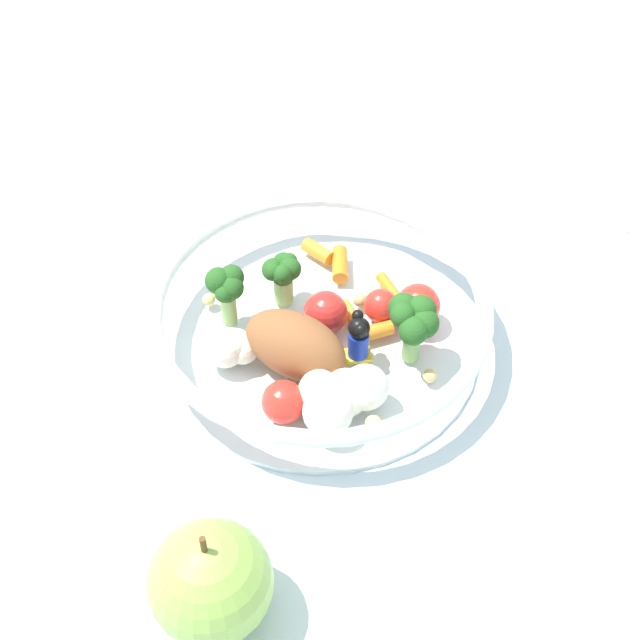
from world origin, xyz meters
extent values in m
plane|color=silver|center=(0.00, 0.00, 0.00)|extent=(2.40, 2.40, 0.00)
cylinder|color=white|center=(-0.02, 0.01, 0.00)|extent=(0.24, 0.24, 0.01)
torus|color=white|center=(-0.02, 0.01, 0.04)|extent=(0.25, 0.25, 0.01)
ellipsoid|color=brown|center=(-0.02, -0.02, 0.03)|extent=(0.08, 0.05, 0.05)
cylinder|color=#7FAD5B|center=(0.05, 0.02, 0.02)|extent=(0.01, 0.01, 0.03)
sphere|color=#23561E|center=(0.06, 0.02, 0.05)|extent=(0.02, 0.02, 0.02)
sphere|color=#23561E|center=(0.06, 0.03, 0.05)|extent=(0.02, 0.02, 0.02)
sphere|color=#23561E|center=(0.04, 0.03, 0.05)|extent=(0.02, 0.02, 0.02)
sphere|color=#23561E|center=(0.05, 0.02, 0.05)|extent=(0.02, 0.02, 0.02)
sphere|color=#23561E|center=(0.06, 0.01, 0.05)|extent=(0.02, 0.02, 0.02)
cylinder|color=#8EB766|center=(-0.06, 0.04, 0.02)|extent=(0.01, 0.01, 0.02)
sphere|color=#23561E|center=(-0.05, 0.04, 0.04)|extent=(0.02, 0.02, 0.02)
sphere|color=#23561E|center=(-0.05, 0.04, 0.04)|extent=(0.01, 0.01, 0.01)
sphere|color=#23561E|center=(-0.06, 0.04, 0.04)|extent=(0.02, 0.02, 0.02)
sphere|color=#23561E|center=(-0.06, 0.04, 0.04)|extent=(0.02, 0.02, 0.02)
sphere|color=#23561E|center=(-0.06, 0.03, 0.04)|extent=(0.01, 0.01, 0.01)
sphere|color=#23561E|center=(-0.05, 0.03, 0.04)|extent=(0.01, 0.01, 0.01)
cylinder|color=#8EB766|center=(-0.08, 0.00, 0.02)|extent=(0.01, 0.01, 0.03)
sphere|color=#23561E|center=(-0.08, 0.00, 0.04)|extent=(0.01, 0.01, 0.01)
sphere|color=#23561E|center=(-0.08, 0.00, 0.05)|extent=(0.01, 0.01, 0.01)
sphere|color=#23561E|center=(-0.08, 0.01, 0.05)|extent=(0.02, 0.02, 0.02)
sphere|color=#23561E|center=(-0.09, 0.00, 0.05)|extent=(0.02, 0.02, 0.02)
sphere|color=#23561E|center=(-0.09, 0.00, 0.05)|extent=(0.02, 0.02, 0.02)
sphere|color=#23561E|center=(-0.09, 0.00, 0.04)|extent=(0.02, 0.02, 0.02)
sphere|color=#23561E|center=(-0.08, -0.01, 0.04)|extent=(0.01, 0.01, 0.01)
sphere|color=#23561E|center=(-0.08, 0.00, 0.05)|extent=(0.02, 0.02, 0.02)
sphere|color=silver|center=(0.03, -0.05, 0.03)|extent=(0.02, 0.02, 0.02)
sphere|color=silver|center=(0.04, -0.03, 0.03)|extent=(0.03, 0.03, 0.03)
sphere|color=silver|center=(0.03, -0.04, 0.02)|extent=(0.03, 0.03, 0.03)
sphere|color=silver|center=(0.01, -0.04, 0.02)|extent=(0.03, 0.03, 0.03)
sphere|color=silver|center=(0.01, -0.05, 0.03)|extent=(0.03, 0.03, 0.03)
sphere|color=silver|center=(0.02, -0.06, 0.03)|extent=(0.04, 0.04, 0.04)
sphere|color=silver|center=(0.03, -0.05, 0.02)|extent=(0.03, 0.03, 0.03)
sphere|color=silver|center=(-0.06, -0.03, 0.02)|extent=(0.02, 0.02, 0.02)
sphere|color=silver|center=(-0.06, -0.03, 0.02)|extent=(0.02, 0.02, 0.02)
sphere|color=silver|center=(-0.07, -0.03, 0.02)|extent=(0.03, 0.03, 0.03)
sphere|color=silver|center=(-0.07, -0.04, 0.02)|extent=(0.03, 0.03, 0.03)
sphere|color=silver|center=(-0.06, -0.04, 0.03)|extent=(0.02, 0.02, 0.02)
cube|color=yellow|center=(0.02, 0.01, 0.01)|extent=(0.02, 0.02, 0.00)
cylinder|color=#1933B2|center=(0.02, 0.01, 0.02)|extent=(0.02, 0.02, 0.02)
sphere|color=black|center=(0.02, 0.01, 0.04)|extent=(0.02, 0.02, 0.02)
sphere|color=black|center=(0.02, 0.00, 0.04)|extent=(0.01, 0.01, 0.01)
sphere|color=black|center=(0.02, 0.01, 0.04)|extent=(0.01, 0.01, 0.01)
cylinder|color=orange|center=(-0.03, 0.09, 0.01)|extent=(0.02, 0.04, 0.01)
cylinder|color=orange|center=(0.02, 0.03, 0.01)|extent=(0.03, 0.03, 0.01)
cylinder|color=orange|center=(-0.05, 0.00, 0.01)|extent=(0.03, 0.01, 0.01)
cylinder|color=orange|center=(0.00, 0.04, 0.01)|extent=(0.03, 0.03, 0.01)
cylinder|color=orange|center=(0.02, 0.08, 0.01)|extent=(0.03, 0.03, 0.01)
cylinder|color=orange|center=(-0.05, 0.09, 0.01)|extent=(0.03, 0.02, 0.01)
sphere|color=red|center=(-0.01, -0.07, 0.02)|extent=(0.03, 0.03, 0.03)
sphere|color=red|center=(-0.01, 0.02, 0.03)|extent=(0.03, 0.03, 0.03)
sphere|color=red|center=(0.05, 0.06, 0.03)|extent=(0.03, 0.03, 0.03)
sphere|color=red|center=(0.02, 0.05, 0.02)|extent=(0.03, 0.03, 0.03)
sphere|color=#D1B775|center=(-0.02, 0.05, 0.01)|extent=(0.01, 0.01, 0.01)
sphere|color=tan|center=(0.00, 0.06, 0.01)|extent=(0.01, 0.01, 0.01)
sphere|color=#D1B775|center=(-0.11, 0.01, 0.01)|extent=(0.01, 0.01, 0.01)
sphere|color=#D1B775|center=(0.05, -0.05, 0.01)|extent=(0.01, 0.01, 0.01)
sphere|color=tan|center=(-0.10, 0.02, 0.01)|extent=(0.01, 0.01, 0.01)
sphere|color=tan|center=(0.07, 0.01, 0.01)|extent=(0.01, 0.01, 0.01)
sphere|color=#8CB74C|center=(0.02, -0.21, 0.04)|extent=(0.07, 0.07, 0.07)
cylinder|color=brown|center=(0.02, -0.21, 0.08)|extent=(0.00, 0.00, 0.01)
cube|color=white|center=(0.10, 0.27, 0.00)|extent=(0.15, 0.13, 0.01)
camera|label=1|loc=(0.17, -0.40, 0.51)|focal=50.31mm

